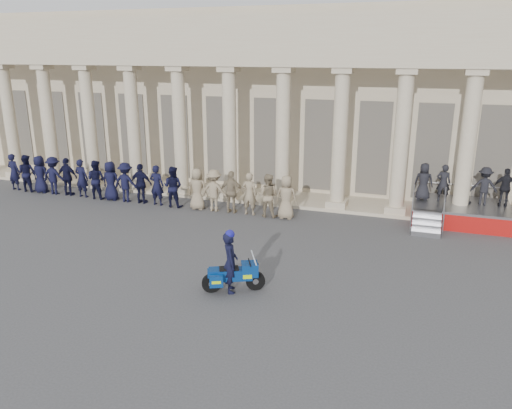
% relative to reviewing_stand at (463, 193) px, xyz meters
% --- Properties ---
extents(ground, '(90.00, 90.00, 0.00)m').
position_rel_reviewing_stand_xyz_m(ground, '(-9.18, -8.02, -1.28)').
color(ground, '#3D3D40').
rests_on(ground, ground).
extents(building, '(40.00, 12.50, 9.00)m').
position_rel_reviewing_stand_xyz_m(building, '(-9.18, 6.72, 3.25)').
color(building, '#BDAC8D').
rests_on(building, ground).
extents(officer_rank, '(15.46, 0.72, 1.91)m').
position_rel_reviewing_stand_xyz_m(officer_rank, '(-14.49, -1.97, -0.32)').
color(officer_rank, black).
rests_on(officer_rank, ground).
extents(reviewing_stand, '(4.06, 3.82, 2.39)m').
position_rel_reviewing_stand_xyz_m(reviewing_stand, '(0.00, 0.00, 0.00)').
color(reviewing_stand, gray).
rests_on(reviewing_stand, ground).
extents(motorcycle, '(1.78, 1.18, 1.23)m').
position_rel_reviewing_stand_xyz_m(motorcycle, '(-6.79, -9.08, -0.74)').
color(motorcycle, black).
rests_on(motorcycle, ground).
extents(rider, '(0.70, 0.81, 1.97)m').
position_rel_reviewing_stand_xyz_m(rider, '(-6.89, -9.12, -0.30)').
color(rider, black).
rests_on(rider, ground).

